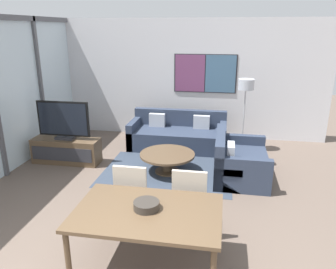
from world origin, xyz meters
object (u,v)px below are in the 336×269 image
object	(u,v)px
dining_chair_left	(133,194)
fruit_bowl	(146,205)
floor_lamp	(246,91)
sofa_main	(178,135)
tv_console	(66,151)
television	(63,121)
dining_table	(148,216)
sofa_side	(236,163)
dining_chair_centre	(190,199)
coffee_table	(167,158)

from	to	relation	value
dining_chair_left	fruit_bowl	world-z (taller)	dining_chair_left
floor_lamp	fruit_bowl	bearing A→B (deg)	-106.71
sofa_main	dining_chair_left	size ratio (longest dim) A/B	2.23
fruit_bowl	floor_lamp	xyz separation A→B (m)	(1.18, 3.93, 0.54)
tv_console	television	distance (m)	0.62
tv_console	fruit_bowl	distance (m)	3.56
television	dining_table	size ratio (longest dim) A/B	0.67
sofa_main	floor_lamp	xyz separation A→B (m)	(1.41, -0.03, 1.06)
fruit_bowl	sofa_side	bearing A→B (deg)	68.26
fruit_bowl	dining_chair_centre	bearing A→B (deg)	60.72
tv_console	sofa_side	bearing A→B (deg)	-1.63
dining_table	fruit_bowl	size ratio (longest dim) A/B	5.54
sofa_side	dining_table	xyz separation A→B (m)	(-1.01, -2.61, 0.40)
floor_lamp	dining_chair_centre	bearing A→B (deg)	-103.71
tv_console	floor_lamp	bearing A→B (deg)	19.88
sofa_main	dining_chair_left	world-z (taller)	dining_chair_left
fruit_bowl	tv_console	bearing A→B (deg)	130.61
dining_chair_centre	floor_lamp	xyz separation A→B (m)	(0.79, 3.23, 0.81)
dining_chair_left	dining_chair_centre	world-z (taller)	same
tv_console	dining_chair_left	world-z (taller)	dining_chair_left
television	floor_lamp	size ratio (longest dim) A/B	0.66
tv_console	coffee_table	xyz separation A→B (m)	(2.06, -0.12, 0.04)
sofa_main	fruit_bowl	size ratio (longest dim) A/B	7.54
dining_table	fruit_bowl	bearing A→B (deg)	122.20
tv_console	sofa_main	distance (m)	2.43
tv_console	dining_chair_centre	xyz separation A→B (m)	(2.68, -1.98, 0.27)
sofa_main	dining_table	xyz separation A→B (m)	(0.25, -3.98, 0.40)
coffee_table	dining_chair_centre	distance (m)	1.97
television	dining_chair_centre	distance (m)	3.35
tv_console	dining_table	distance (m)	3.58
coffee_table	sofa_side	bearing A→B (deg)	1.24
fruit_bowl	television	bearing A→B (deg)	130.60
tv_console	coffee_table	size ratio (longest dim) A/B	1.31
sofa_side	dining_chair_left	world-z (taller)	dining_chair_left
sofa_side	coffee_table	world-z (taller)	sofa_side
floor_lamp	dining_table	bearing A→B (deg)	-106.34
dining_chair_centre	fruit_bowl	bearing A→B (deg)	-119.28
fruit_bowl	floor_lamp	size ratio (longest dim) A/B	0.18
sofa_side	coffee_table	bearing A→B (deg)	91.24
sofa_side	fruit_bowl	distance (m)	2.83
dining_chair_left	floor_lamp	xyz separation A→B (m)	(1.53, 3.23, 0.81)
sofa_side	coffee_table	size ratio (longest dim) A/B	1.33
sofa_main	television	bearing A→B (deg)	-148.17
coffee_table	dining_chair_centre	world-z (taller)	dining_chair_centre
dining_chair_centre	tv_console	bearing A→B (deg)	143.65
coffee_table	floor_lamp	xyz separation A→B (m)	(1.41, 1.38, 1.05)
tv_console	floor_lamp	xyz separation A→B (m)	(3.47, 1.26, 1.08)
television	dining_table	distance (m)	3.56
television	dining_chair_centre	world-z (taller)	television
tv_console	dining_chair_left	bearing A→B (deg)	-45.48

